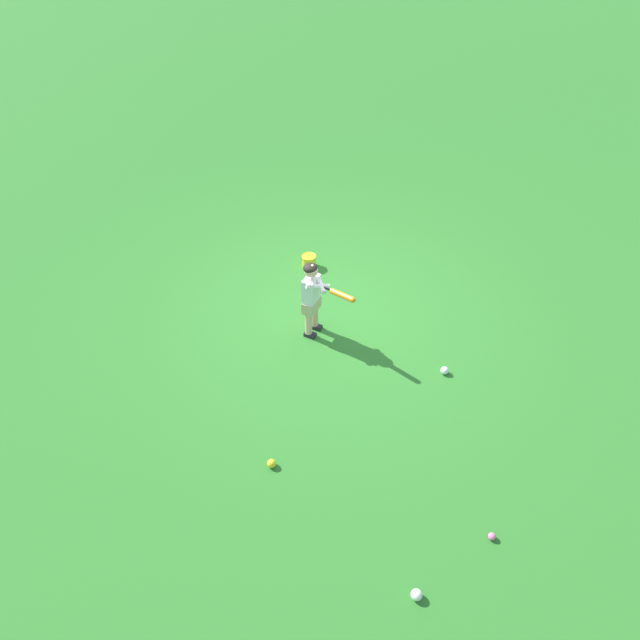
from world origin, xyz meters
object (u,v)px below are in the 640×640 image
object	(u,v)px
play_ball_far_left	(417,595)
toy_bucket	(309,261)
play_ball_behind_batter	(445,370)
play_ball_far_right	(492,536)
play_ball_midfield	(272,463)
child_batter	(313,294)

from	to	relation	value
play_ball_far_left	toy_bucket	bearing A→B (deg)	-99.20
play_ball_behind_batter	play_ball_far_right	size ratio (longest dim) A/B	1.33
play_ball_far_right	play_ball_midfield	distance (m)	2.27
child_batter	toy_bucket	bearing A→B (deg)	-107.71
play_ball_far_right	play_ball_far_left	xyz separation A→B (m)	(0.92, 0.24, 0.02)
play_ball_far_right	play_ball_far_left	world-z (taller)	play_ball_far_left
play_ball_far_left	toy_bucket	xyz separation A→B (m)	(-0.79, -4.91, 0.05)
play_ball_behind_batter	toy_bucket	size ratio (longest dim) A/B	0.45
play_ball_behind_batter	play_ball_midfield	xyz separation A→B (m)	(2.35, 0.53, -0.00)
play_ball_far_right	toy_bucket	xyz separation A→B (m)	(0.13, -4.67, 0.06)
play_ball_behind_batter	toy_bucket	world-z (taller)	toy_bucket
toy_bucket	play_ball_behind_batter	bearing A→B (deg)	106.54
toy_bucket	child_batter	bearing A→B (deg)	72.29
play_ball_far_left	play_ball_behind_batter	bearing A→B (deg)	-124.67
child_batter	play_ball_midfield	size ratio (longest dim) A/B	11.48
play_ball_far_right	toy_bucket	bearing A→B (deg)	-88.43
play_ball_far_left	toy_bucket	size ratio (longest dim) A/B	0.48
play_ball_midfield	play_ball_far_left	bearing A→B (deg)	113.87
play_ball_far_right	play_ball_far_left	size ratio (longest dim) A/B	0.71
play_ball_midfield	play_ball_far_left	size ratio (longest dim) A/B	0.91
child_batter	toy_bucket	xyz separation A→B (m)	(-0.44, -1.39, -0.55)
play_ball_midfield	toy_bucket	xyz separation A→B (m)	(-1.57, -3.16, 0.05)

